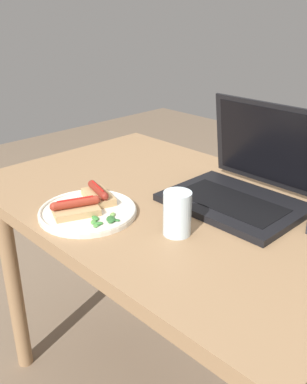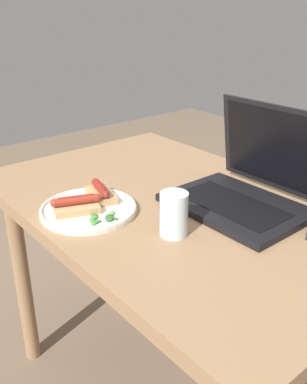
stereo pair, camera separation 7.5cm
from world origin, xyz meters
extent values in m
cube|color=#93704C|center=(0.00, 0.00, 0.71)|extent=(1.09, 0.71, 0.04)
cylinder|color=#93704C|center=(-0.46, 0.28, 0.34)|extent=(0.05, 0.05, 0.69)
cylinder|color=#93704C|center=(-0.46, -0.28, 0.34)|extent=(0.05, 0.05, 0.69)
cube|color=black|center=(0.14, 0.08, 0.73)|extent=(0.34, 0.25, 0.02)
cube|color=black|center=(0.14, 0.07, 0.74)|extent=(0.28, 0.14, 0.00)
cube|color=black|center=(0.14, 0.22, 0.86)|extent=(0.34, 0.04, 0.23)
cube|color=black|center=(0.14, 0.22, 0.86)|extent=(0.31, 0.03, 0.20)
cylinder|color=silver|center=(-0.09, -0.22, 0.73)|extent=(0.24, 0.24, 0.01)
torus|color=silver|center=(-0.09, -0.22, 0.74)|extent=(0.24, 0.24, 0.01)
cube|color=tan|center=(-0.10, -0.25, 0.74)|extent=(0.11, 0.13, 0.02)
cylinder|color=maroon|center=(-0.10, -0.25, 0.76)|extent=(0.06, 0.10, 0.02)
sphere|color=maroon|center=(-0.11, -0.29, 0.76)|extent=(0.02, 0.02, 0.02)
sphere|color=maroon|center=(-0.08, -0.20, 0.76)|extent=(0.02, 0.02, 0.02)
cylinder|color=red|center=(-0.10, -0.25, 0.77)|extent=(0.04, 0.08, 0.01)
cube|color=tan|center=(-0.12, -0.16, 0.75)|extent=(0.12, 0.08, 0.02)
cylinder|color=maroon|center=(-0.12, -0.16, 0.76)|extent=(0.09, 0.04, 0.02)
sphere|color=maroon|center=(-0.07, -0.17, 0.76)|extent=(0.02, 0.02, 0.02)
sphere|color=maroon|center=(-0.16, -0.15, 0.76)|extent=(0.02, 0.02, 0.02)
cylinder|color=red|center=(-0.12, -0.16, 0.78)|extent=(0.07, 0.03, 0.01)
ellipsoid|color=#2D662D|center=(0.01, -0.20, 0.74)|extent=(0.02, 0.02, 0.00)
ellipsoid|color=#4C8E3D|center=(-0.03, -0.24, 0.74)|extent=(0.02, 0.03, 0.01)
ellipsoid|color=#2D662D|center=(-0.01, -0.21, 0.74)|extent=(0.03, 0.03, 0.01)
ellipsoid|color=#4C8E3D|center=(-0.01, -0.25, 0.74)|extent=(0.02, 0.02, 0.00)
ellipsoid|color=#2D662D|center=(0.00, -0.21, 0.74)|extent=(0.03, 0.03, 0.01)
ellipsoid|color=#387A33|center=(-0.01, -0.24, 0.74)|extent=(0.02, 0.02, 0.01)
ellipsoid|color=#709E4C|center=(-0.02, -0.19, 0.74)|extent=(0.02, 0.02, 0.01)
ellipsoid|color=#2D662D|center=(-0.01, -0.24, 0.74)|extent=(0.01, 0.02, 0.00)
ellipsoid|color=#387A33|center=(-0.04, -0.23, 0.74)|extent=(0.03, 0.02, 0.01)
cylinder|color=silver|center=(0.13, -0.13, 0.78)|extent=(0.06, 0.06, 0.10)
camera|label=1|loc=(0.71, -0.76, 1.21)|focal=40.00mm
camera|label=2|loc=(0.76, -0.70, 1.21)|focal=40.00mm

